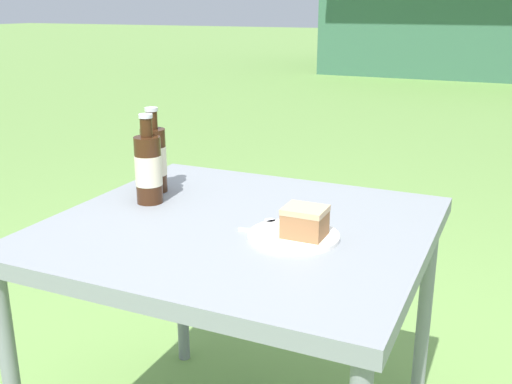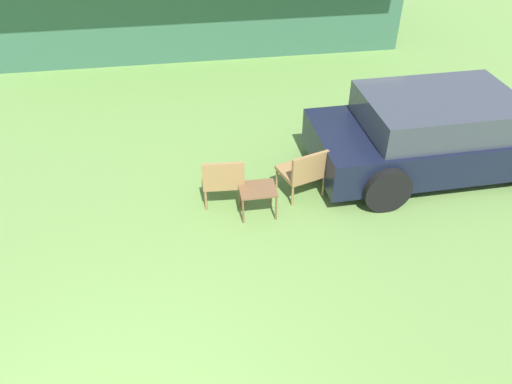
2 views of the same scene
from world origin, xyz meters
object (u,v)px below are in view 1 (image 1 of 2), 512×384
object	(u,v)px
cola_bottle_near	(148,168)
cake_on_plate	(299,228)
patio_table	(239,247)
cola_bottle_far	(154,159)

from	to	relation	value
cola_bottle_near	cake_on_plate	bearing A→B (deg)	-10.18
patio_table	cola_bottle_far	bearing A→B (deg)	157.96
cola_bottle_far	cola_bottle_near	bearing A→B (deg)	-64.40
cola_bottle_near	cola_bottle_far	bearing A→B (deg)	115.60
patio_table	cola_bottle_far	xyz separation A→B (m)	(-0.33, 0.13, 0.16)
cake_on_plate	cola_bottle_far	distance (m)	0.54
cake_on_plate	cola_bottle_far	size ratio (longest dim) A/B	0.88
cake_on_plate	cola_bottle_near	size ratio (longest dim) A/B	0.88
cake_on_plate	cola_bottle_far	xyz separation A→B (m)	(-0.50, 0.17, 0.07)
cola_bottle_near	cola_bottle_far	distance (m)	0.10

